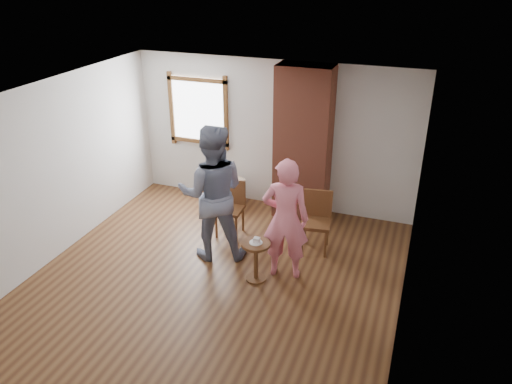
# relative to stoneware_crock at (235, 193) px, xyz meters

# --- Properties ---
(ground) EXTENTS (5.50, 5.50, 0.00)m
(ground) POSITION_rel_stoneware_crock_xyz_m (0.60, -2.40, -0.25)
(ground) COLOR brown
(ground) RESTS_ON ground
(room_shell) EXTENTS (5.04, 5.52, 2.62)m
(room_shell) POSITION_rel_stoneware_crock_xyz_m (0.54, -1.79, 1.56)
(room_shell) COLOR silver
(room_shell) RESTS_ON ground
(brick_chimney) EXTENTS (0.90, 0.50, 2.60)m
(brick_chimney) POSITION_rel_stoneware_crock_xyz_m (1.20, 0.10, 1.05)
(brick_chimney) COLOR #AA543C
(brick_chimney) RESTS_ON ground
(stoneware_crock) EXTENTS (0.50, 0.50, 0.50)m
(stoneware_crock) POSITION_rel_stoneware_crock_xyz_m (0.00, 0.00, 0.00)
(stoneware_crock) COLOR tan
(stoneware_crock) RESTS_ON ground
(dark_pot) EXTENTS (0.20, 0.20, 0.15)m
(dark_pot) POSITION_rel_stoneware_crock_xyz_m (0.11, -0.57, -0.18)
(dark_pot) COLOR black
(dark_pot) RESTS_ON ground
(dining_chair_left) EXTENTS (0.44, 0.44, 0.89)m
(dining_chair_left) POSITION_rel_stoneware_crock_xyz_m (0.30, -0.89, 0.25)
(dining_chair_left) COLOR brown
(dining_chair_left) RESTS_ON ground
(dining_chair_right) EXTENTS (0.49, 0.49, 0.93)m
(dining_chair_right) POSITION_rel_stoneware_crock_xyz_m (1.71, -0.90, 0.27)
(dining_chair_right) COLOR brown
(dining_chair_right) RESTS_ON ground
(side_table) EXTENTS (0.40, 0.40, 0.60)m
(side_table) POSITION_rel_stoneware_crock_xyz_m (1.14, -2.02, 0.15)
(side_table) COLOR brown
(side_table) RESTS_ON ground
(cake_plate) EXTENTS (0.18, 0.18, 0.01)m
(cake_plate) POSITION_rel_stoneware_crock_xyz_m (1.14, -2.02, 0.35)
(cake_plate) COLOR white
(cake_plate) RESTS_ON side_table
(cake_slice) EXTENTS (0.08, 0.07, 0.06)m
(cake_slice) POSITION_rel_stoneware_crock_xyz_m (1.15, -2.02, 0.39)
(cake_slice) COLOR white
(cake_slice) RESTS_ON cake_plate
(man) EXTENTS (1.21, 1.08, 2.05)m
(man) POSITION_rel_stoneware_crock_xyz_m (0.32, -1.61, 0.77)
(man) COLOR #151B3B
(man) RESTS_ON ground
(person_pink) EXTENTS (0.71, 0.54, 1.77)m
(person_pink) POSITION_rel_stoneware_crock_xyz_m (1.47, -1.75, 0.63)
(person_pink) COLOR pink
(person_pink) RESTS_ON ground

